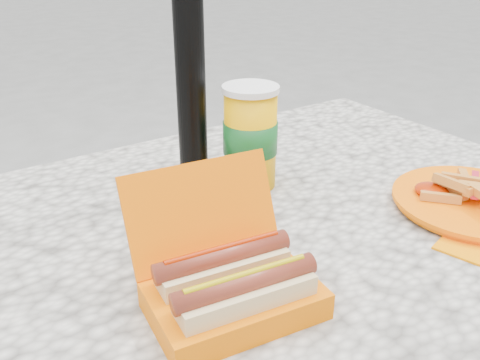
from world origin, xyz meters
TOP-DOWN VIEW (x-y plane):
  - picnic_table at (0.00, 0.00)m, footprint 1.20×0.80m
  - hotdog_box at (-0.14, -0.17)m, footprint 0.22×0.21m
  - fries_plate at (0.33, -0.19)m, footprint 0.29×0.37m
  - soda_cup at (0.08, 0.10)m, footprint 0.10×0.10m

SIDE VIEW (x-z plane):
  - picnic_table at x=0.00m, z-range 0.27..1.02m
  - fries_plate at x=0.33m, z-range 0.74..0.79m
  - hotdog_box at x=-0.14m, z-range 0.71..0.86m
  - soda_cup at x=0.08m, z-range 0.75..0.93m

